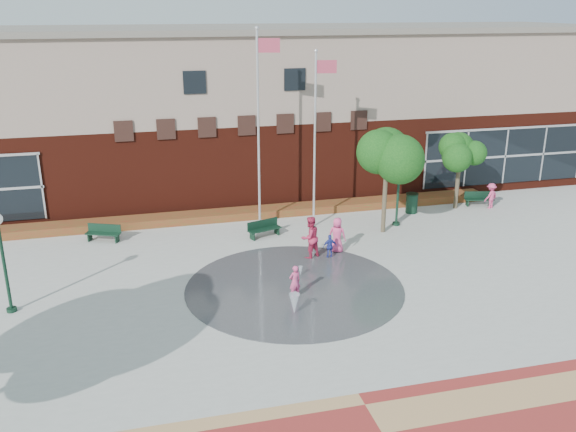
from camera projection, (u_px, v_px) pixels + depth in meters
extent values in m
plane|color=#666056|center=(317.00, 325.00, 20.72)|extent=(120.00, 120.00, 0.00)
cube|color=#A8A8A0|center=(288.00, 277.00, 24.38)|extent=(46.00, 18.00, 0.01)
cylinder|color=#383A3D|center=(294.00, 288.00, 23.47)|extent=(8.40, 8.40, 0.01)
cube|color=#4A150C|center=(232.00, 149.00, 36.01)|extent=(44.00, 10.00, 4.50)
cube|color=gray|center=(229.00, 72.00, 34.54)|extent=(44.00, 10.00, 4.50)
cube|color=slate|center=(228.00, 29.00, 33.78)|extent=(44.40, 10.40, 0.30)
cube|color=black|center=(505.00, 156.00, 34.95)|extent=(10.00, 0.12, 3.19)
cube|color=black|center=(195.00, 82.00, 29.34)|extent=(1.10, 0.10, 1.10)
cube|color=black|center=(295.00, 79.00, 30.51)|extent=(1.10, 0.10, 1.10)
cube|color=#AA1617|center=(252.00, 217.00, 31.34)|extent=(26.00, 1.20, 0.40)
cylinder|color=silver|center=(258.00, 134.00, 28.28)|extent=(0.11, 0.11, 9.30)
sphere|color=silver|center=(257.00, 28.00, 26.74)|extent=(0.18, 0.18, 0.18)
cube|color=#AD384F|center=(269.00, 45.00, 26.99)|extent=(1.00, 0.24, 0.62)
cylinder|color=silver|center=(315.00, 143.00, 28.62)|extent=(0.11, 0.11, 8.32)
sphere|color=silver|center=(316.00, 51.00, 27.24)|extent=(0.17, 0.17, 0.17)
cube|color=#AD384F|center=(326.00, 67.00, 27.51)|extent=(0.95, 0.16, 0.59)
cylinder|color=#123121|center=(5.00, 269.00, 21.09)|extent=(0.12, 0.12, 3.32)
cylinder|color=#123121|center=(12.00, 310.00, 21.61)|extent=(0.35, 0.35, 0.16)
cylinder|color=#123121|center=(398.00, 193.00, 29.59)|extent=(0.12, 0.12, 3.40)
cylinder|color=#123121|center=(396.00, 224.00, 30.11)|extent=(0.36, 0.36, 0.16)
sphere|color=silver|center=(400.00, 155.00, 28.97)|extent=(0.40, 0.40, 0.40)
cube|color=#123121|center=(103.00, 234.00, 27.93)|extent=(1.64, 1.03, 0.05)
cube|color=#123121|center=(104.00, 228.00, 28.04)|extent=(1.49, 0.66, 0.40)
cube|color=#123121|center=(265.00, 229.00, 28.45)|extent=(1.67, 0.94, 0.05)
cube|color=#123121|center=(262.00, 224.00, 28.54)|extent=(1.54, 0.55, 0.40)
cube|color=#123121|center=(479.00, 199.00, 32.90)|extent=(1.60, 0.75, 0.05)
cube|color=#123121|center=(478.00, 195.00, 33.02)|extent=(1.52, 0.38, 0.39)
cylinder|color=#123121|center=(412.00, 204.00, 31.78)|extent=(0.61, 0.61, 1.02)
cylinder|color=black|center=(412.00, 194.00, 31.61)|extent=(0.65, 0.65, 0.06)
cylinder|color=#423828|center=(384.00, 202.00, 28.74)|extent=(0.21, 0.21, 3.06)
cylinder|color=#423828|center=(457.00, 186.00, 32.25)|extent=(0.22, 0.22, 2.50)
cone|color=white|center=(294.00, 315.00, 21.44)|extent=(0.39, 0.39, 0.76)
cone|color=white|center=(300.00, 276.00, 24.48)|extent=(0.17, 0.17, 0.39)
imported|color=#D5457E|center=(295.00, 282.00, 22.50)|extent=(0.53, 0.42, 1.28)
imported|color=#C1284E|center=(310.00, 237.00, 25.98)|extent=(1.12, 1.02, 1.87)
imported|color=#EF4786|center=(337.00, 235.00, 26.64)|extent=(0.92, 0.84, 1.58)
imported|color=#2E3BA4|center=(330.00, 246.00, 26.08)|extent=(0.63, 0.27, 1.06)
imported|color=#E1457C|center=(491.00, 196.00, 32.45)|extent=(1.02, 0.81, 1.39)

